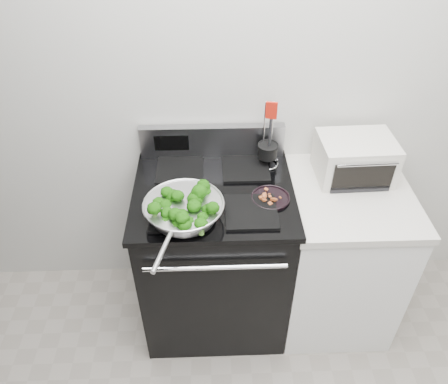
{
  "coord_description": "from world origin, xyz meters",
  "views": [
    {
      "loc": [
        -0.31,
        -0.24,
        2.3
      ],
      "look_at": [
        -0.25,
        1.36,
        0.98
      ],
      "focal_mm": 35.0,
      "sensor_mm": 36.0,
      "label": 1
    }
  ],
  "objects_px": {
    "utensil_holder": "(267,154)",
    "toaster_oven": "(355,158)",
    "bacon_plate": "(271,196)",
    "skillet": "(184,209)",
    "gas_range": "(215,254)"
  },
  "relations": [
    {
      "from": "skillet",
      "to": "utensil_holder",
      "type": "distance_m",
      "value": 0.58
    },
    {
      "from": "utensil_holder",
      "to": "toaster_oven",
      "type": "height_order",
      "value": "utensil_holder"
    },
    {
      "from": "utensil_holder",
      "to": "toaster_oven",
      "type": "xyz_separation_m",
      "value": [
        0.44,
        -0.07,
        0.01
      ]
    },
    {
      "from": "toaster_oven",
      "to": "bacon_plate",
      "type": "bearing_deg",
      "value": -156.74
    },
    {
      "from": "gas_range",
      "to": "bacon_plate",
      "type": "distance_m",
      "value": 0.56
    },
    {
      "from": "gas_range",
      "to": "bacon_plate",
      "type": "relative_size",
      "value": 6.08
    },
    {
      "from": "gas_range",
      "to": "skillet",
      "type": "distance_m",
      "value": 0.57
    },
    {
      "from": "utensil_holder",
      "to": "toaster_oven",
      "type": "relative_size",
      "value": 0.98
    },
    {
      "from": "skillet",
      "to": "utensil_holder",
      "type": "relative_size",
      "value": 1.53
    },
    {
      "from": "skillet",
      "to": "utensil_holder",
      "type": "xyz_separation_m",
      "value": [
        0.42,
        0.4,
        0.01
      ]
    },
    {
      "from": "bacon_plate",
      "to": "toaster_oven",
      "type": "height_order",
      "value": "toaster_oven"
    },
    {
      "from": "bacon_plate",
      "to": "utensil_holder",
      "type": "relative_size",
      "value": 0.5
    },
    {
      "from": "bacon_plate",
      "to": "toaster_oven",
      "type": "bearing_deg",
      "value": 25.17
    },
    {
      "from": "skillet",
      "to": "bacon_plate",
      "type": "height_order",
      "value": "skillet"
    },
    {
      "from": "skillet",
      "to": "toaster_oven",
      "type": "distance_m",
      "value": 0.92
    }
  ]
}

